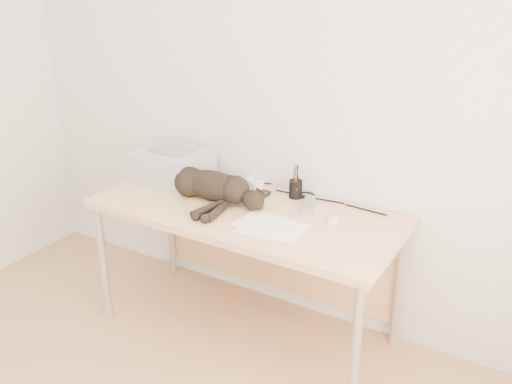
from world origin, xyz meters
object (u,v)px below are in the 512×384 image
Objects in this scene: printer at (173,165)px; mouse at (333,218)px; mug at (255,187)px; cat at (210,187)px; pen_cup at (296,189)px; desk at (254,226)px.

mouse is (1.02, -0.04, -0.07)m from printer.
printer reaches higher than mug.
pen_cup is (0.38, 0.26, -0.02)m from cat.
mug is at bearing 161.61° from mouse.
pen_cup reaches higher than cat.
printer is at bearing 169.19° from mouse.
printer is 0.55× the size of cat.
printer is at bearing 160.40° from cat.
cat is (0.35, -0.13, -0.02)m from printer.
cat is at bearing -20.14° from printer.
printer is 3.97× the size of mouse.
cat is 7.26× the size of mouse.
desk is 2.18× the size of cat.
desk is 0.61m from printer.
mug is 0.50m from mouse.
mug is (0.17, 0.17, -0.02)m from cat.
printer is 0.37m from cat.
pen_cup reaches higher than mug.
cat is 4.04× the size of pen_cup.
printer is 0.53m from mug.
mug is (-0.05, 0.10, 0.18)m from desk.
pen_cup is at bearing 141.48° from mouse.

